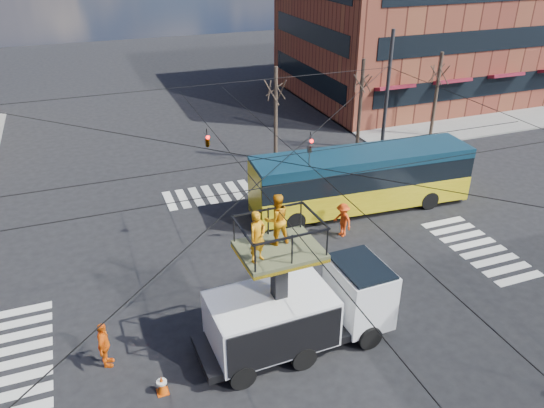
{
  "coord_description": "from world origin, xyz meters",
  "views": [
    {
      "loc": [
        -6.57,
        -16.31,
        13.34
      ],
      "look_at": [
        0.44,
        2.15,
        3.06
      ],
      "focal_mm": 35.0,
      "sensor_mm": 36.0,
      "label": 1
    }
  ],
  "objects": [
    {
      "name": "city_bus",
      "position": [
        6.75,
        5.58,
        1.72
      ],
      "size": [
        11.81,
        3.31,
        3.2
      ],
      "rotation": [
        0.0,
        0.0,
        -0.06
      ],
      "color": "gold",
      "rests_on": "ground"
    },
    {
      "name": "tree_a",
      "position": [
        5.0,
        13.5,
        4.63
      ],
      "size": [
        2.0,
        2.0,
        6.0
      ],
      "color": "#382B21",
      "rests_on": "ground"
    },
    {
      "name": "tree_b",
      "position": [
        11.0,
        13.5,
        4.63
      ],
      "size": [
        2.0,
        2.0,
        6.0
      ],
      "color": "#382B21",
      "rests_on": "ground"
    },
    {
      "name": "flagger",
      "position": [
        4.54,
        3.33,
        0.86
      ],
      "size": [
        0.89,
        1.24,
        1.73
      ],
      "primitive_type": "imported",
      "rotation": [
        0.0,
        0.0,
        -1.33
      ],
      "color": "#EC400E",
      "rests_on": "ground"
    },
    {
      "name": "ground",
      "position": [
        0.0,
        0.0,
        0.0
      ],
      "size": [
        120.0,
        120.0,
        0.0
      ],
      "primitive_type": "plane",
      "color": "black",
      "rests_on": "ground"
    },
    {
      "name": "tree_c",
      "position": [
        17.0,
        13.5,
        4.63
      ],
      "size": [
        2.0,
        2.0,
        6.0
      ],
      "color": "#382B21",
      "rests_on": "ground"
    },
    {
      "name": "worker_ground",
      "position": [
        -7.03,
        -1.56,
        0.88
      ],
      "size": [
        0.66,
        1.11,
        1.76
      ],
      "primitive_type": "imported",
      "rotation": [
        0.0,
        0.0,
        1.34
      ],
      "color": "orange",
      "rests_on": "ground"
    },
    {
      "name": "sidewalk_ne",
      "position": [
        21.0,
        21.0,
        0.06
      ],
      "size": [
        18.0,
        18.0,
        0.12
      ],
      "primitive_type": "cube",
      "color": "slate",
      "rests_on": "ground"
    },
    {
      "name": "crosswalks",
      "position": [
        0.0,
        0.0,
        0.01
      ],
      "size": [
        22.4,
        22.4,
        0.02
      ],
      "primitive_type": null,
      "color": "silver",
      "rests_on": "ground"
    },
    {
      "name": "traffic_cone",
      "position": [
        -5.48,
        -3.46,
        0.35
      ],
      "size": [
        0.36,
        0.36,
        0.7
      ],
      "primitive_type": "cone",
      "color": "#D24A08",
      "rests_on": "ground"
    },
    {
      "name": "overhead_network",
      "position": [
        -0.07,
        0.4,
        4.29
      ],
      "size": [
        24.24,
        24.24,
        8.0
      ],
      "color": "#2D2D30",
      "rests_on": "ground"
    },
    {
      "name": "utility_truck",
      "position": [
        -0.42,
        -2.87,
        2.0
      ],
      "size": [
        7.07,
        2.84,
        5.99
      ],
      "rotation": [
        0.0,
        0.0,
        0.03
      ],
      "color": "black",
      "rests_on": "ground"
    },
    {
      "name": "building_ne",
      "position": [
        21.98,
        23.98,
        7.0
      ],
      "size": [
        20.06,
        16.06,
        14.0
      ],
      "color": "maroon",
      "rests_on": "ground"
    }
  ]
}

